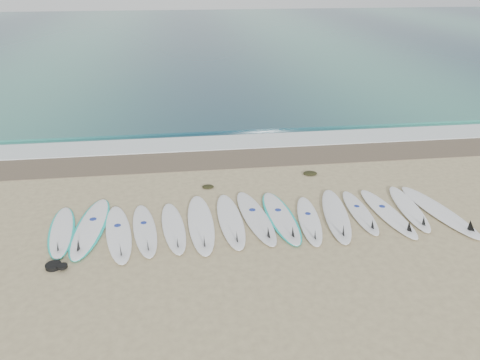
{
  "coord_description": "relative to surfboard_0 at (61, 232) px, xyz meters",
  "views": [
    {
      "loc": [
        -1.67,
        -9.6,
        5.54
      ],
      "look_at": [
        -0.18,
        1.53,
        0.4
      ],
      "focal_mm": 35.0,
      "sensor_mm": 36.0,
      "label": 1
    }
  ],
  "objects": [
    {
      "name": "surfboard_11",
      "position": [
        7.08,
        -0.05,
        0.01
      ],
      "size": [
        0.55,
        2.33,
        0.3
      ],
      "rotation": [
        0.0,
        0.0,
        -0.03
      ],
      "color": "white",
      "rests_on": "ground"
    },
    {
      "name": "foam_band",
      "position": [
        4.49,
        5.46,
        -0.03
      ],
      "size": [
        120.0,
        1.4,
        0.04
      ],
      "primitive_type": "cube",
      "color": "silver",
      "rests_on": "ground"
    },
    {
      "name": "surfboard_2",
      "position": [
        1.3,
        -0.3,
        0.01
      ],
      "size": [
        0.98,
        2.72,
        0.34
      ],
      "rotation": [
        0.0,
        0.0,
        0.16
      ],
      "color": "white",
      "rests_on": "ground"
    },
    {
      "name": "surfboard_9",
      "position": [
        5.73,
        -0.28,
        0.01
      ],
      "size": [
        0.8,
        2.45,
        0.31
      ],
      "rotation": [
        0.0,
        0.0,
        -0.13
      ],
      "color": "white",
      "rests_on": "ground"
    },
    {
      "name": "surfboard_6",
      "position": [
        3.88,
        -0.06,
        0.02
      ],
      "size": [
        0.64,
        2.74,
        0.35
      ],
      "rotation": [
        0.0,
        0.0,
        0.03
      ],
      "color": "white",
      "rests_on": "ground"
    },
    {
      "name": "surfboard_13",
      "position": [
        8.36,
        -0.02,
        0.01
      ],
      "size": [
        0.74,
        2.51,
        0.32
      ],
      "rotation": [
        0.0,
        0.0,
        -0.09
      ],
      "color": "white",
      "rests_on": "ground"
    },
    {
      "name": "surfboard_0",
      "position": [
        0.0,
        0.0,
        0.0
      ],
      "size": [
        0.88,
        2.45,
        0.3
      ],
      "rotation": [
        0.0,
        0.0,
        0.13
      ],
      "color": "white",
      "rests_on": "ground"
    },
    {
      "name": "leash_coil",
      "position": [
        0.17,
        -1.38,
        0.0
      ],
      "size": [
        0.46,
        0.36,
        0.11
      ],
      "color": "black",
      "rests_on": "ground"
    },
    {
      "name": "surfboard_4",
      "position": [
        2.53,
        -0.19,
        0.01
      ],
      "size": [
        0.76,
        2.47,
        0.31
      ],
      "rotation": [
        0.0,
        0.0,
        0.1
      ],
      "color": "white",
      "rests_on": "ground"
    },
    {
      "name": "surfboard_8",
      "position": [
        5.1,
        -0.02,
        0.01
      ],
      "size": [
        0.8,
        2.72,
        0.34
      ],
      "rotation": [
        0.0,
        0.0,
        0.06
      ],
      "color": "silver",
      "rests_on": "ground"
    },
    {
      "name": "wave_crest",
      "position": [
        4.49,
        6.96,
        0.0
      ],
      "size": [
        120.0,
        1.0,
        0.1
      ],
      "primitive_type": "cube",
      "color": "#235B5C",
      "rests_on": "ground"
    },
    {
      "name": "ground",
      "position": [
        4.49,
        -0.04,
        -0.05
      ],
      "size": [
        120.0,
        120.0,
        0.0
      ],
      "primitive_type": "plane",
      "color": "tan"
    },
    {
      "name": "ocean",
      "position": [
        4.49,
        32.46,
        -0.03
      ],
      "size": [
        120.0,
        55.0,
        0.03
      ],
      "primitive_type": "cube",
      "color": "#235B5C",
      "rests_on": "ground"
    },
    {
      "name": "seaweed_far",
      "position": [
        6.5,
        2.47,
        -0.01
      ],
      "size": [
        0.41,
        0.32,
        0.08
      ],
      "primitive_type": "ellipsoid",
      "color": "black",
      "rests_on": "ground"
    },
    {
      "name": "seaweed_near",
      "position": [
        3.48,
        1.97,
        -0.01
      ],
      "size": [
        0.32,
        0.25,
        0.06
      ],
      "primitive_type": "ellipsoid",
      "color": "black",
      "rests_on": "ground"
    },
    {
      "name": "surfboard_12",
      "position": [
        7.73,
        -0.2,
        0.01
      ],
      "size": [
        0.79,
        2.65,
        0.33
      ],
      "rotation": [
        0.0,
        0.0,
        0.1
      ],
      "color": "white",
      "rests_on": "ground"
    },
    {
      "name": "surfboard_10",
      "position": [
        6.44,
        -0.13,
        0.02
      ],
      "size": [
        1.02,
        2.82,
        0.35
      ],
      "rotation": [
        0.0,
        0.0,
        -0.17
      ],
      "color": "silver",
      "rests_on": "ground"
    },
    {
      "name": "surfboard_7",
      "position": [
        4.5,
        0.02,
        0.02
      ],
      "size": [
        0.91,
        2.83,
        0.36
      ],
      "rotation": [
        0.0,
        0.0,
        0.12
      ],
      "color": "silver",
      "rests_on": "ground"
    },
    {
      "name": "surfboard_3",
      "position": [
        1.88,
        -0.22,
        0.01
      ],
      "size": [
        0.85,
        2.52,
        0.32
      ],
      "rotation": [
        0.0,
        0.0,
        0.14
      ],
      "color": "white",
      "rests_on": "ground"
    },
    {
      "name": "surfboard_1",
      "position": [
        0.62,
        0.09,
        0.01
      ],
      "size": [
        0.89,
        2.89,
        0.36
      ],
      "rotation": [
        0.0,
        0.0,
        -0.07
      ],
      "color": "white",
      "rests_on": "ground"
    },
    {
      "name": "wet_sand_band",
      "position": [
        4.49,
        4.06,
        -0.04
      ],
      "size": [
        120.0,
        1.8,
        0.01
      ],
      "primitive_type": "cube",
      "color": "brown",
      "rests_on": "ground"
    },
    {
      "name": "surfboard_14",
      "position": [
        9.03,
        -0.29,
        0.02
      ],
      "size": [
        1.08,
        2.95,
        0.37
      ],
      "rotation": [
        0.0,
        0.0,
        0.17
      ],
      "color": "white",
      "rests_on": "ground"
    },
    {
      "name": "surfboard_5",
      "position": [
        3.17,
        -0.11,
        0.02
      ],
      "size": [
        0.65,
        2.88,
        0.37
      ],
      "rotation": [
        0.0,
        0.0,
        0.02
      ],
      "color": "white",
      "rests_on": "ground"
    }
  ]
}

